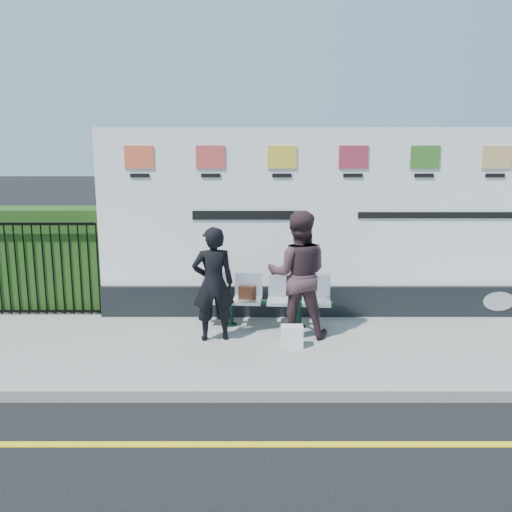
{
  "coord_description": "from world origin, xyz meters",
  "views": [
    {
      "loc": [
        -1.0,
        -5.11,
        2.96
      ],
      "look_at": [
        -1.0,
        3.12,
        1.25
      ],
      "focal_mm": 40.0,
      "sensor_mm": 36.0,
      "label": 1
    }
  ],
  "objects": [
    {
      "name": "woman_left",
      "position": [
        -1.6,
        2.69,
        0.94
      ],
      "size": [
        0.66,
        0.5,
        1.64
      ],
      "primitive_type": "imported",
      "rotation": [
        0.0,
        0.0,
        3.33
      ],
      "color": "black",
      "rests_on": "pavement"
    },
    {
      "name": "yellow_line",
      "position": [
        0.0,
        0.0,
        0.0
      ],
      "size": [
        14.0,
        0.1,
        0.01
      ],
      "primitive_type": "cube",
      "color": "yellow",
      "rests_on": "ground"
    },
    {
      "name": "pavement",
      "position": [
        0.0,
        2.5,
        0.06
      ],
      "size": [
        14.0,
        3.0,
        0.12
      ],
      "primitive_type": "cube",
      "color": "gray",
      "rests_on": "ground"
    },
    {
      "name": "carrier_bag_white",
      "position": [
        -0.5,
        2.37,
        0.27
      ],
      "size": [
        0.3,
        0.18,
        0.3
      ],
      "primitive_type": "cube",
      "color": "silver",
      "rests_on": "pavement"
    },
    {
      "name": "bench",
      "position": [
        -0.87,
        3.26,
        0.33
      ],
      "size": [
        2.04,
        0.69,
        0.43
      ],
      "primitive_type": null,
      "rotation": [
        0.0,
        0.0,
        -0.08
      ],
      "color": "silver",
      "rests_on": "pavement"
    },
    {
      "name": "handbag_brown",
      "position": [
        -1.13,
        3.28,
        0.65
      ],
      "size": [
        0.28,
        0.16,
        0.2
      ],
      "primitive_type": "cube",
      "rotation": [
        0.0,
        0.0,
        -0.21
      ],
      "color": "black",
      "rests_on": "bench"
    },
    {
      "name": "railing",
      "position": [
        -4.58,
        3.85,
        0.89
      ],
      "size": [
        2.05,
        0.06,
        1.54
      ],
      "primitive_type": null,
      "color": "black",
      "rests_on": "pavement"
    },
    {
      "name": "billboard",
      "position": [
        0.5,
        3.85,
        1.42
      ],
      "size": [
        8.0,
        0.3,
        3.0
      ],
      "color": "black",
      "rests_on": "pavement"
    },
    {
      "name": "ground",
      "position": [
        0.0,
        0.0,
        0.0
      ],
      "size": [
        80.0,
        80.0,
        0.0
      ],
      "primitive_type": "plane",
      "color": "black"
    },
    {
      "name": "kerb",
      "position": [
        0.0,
        1.0,
        0.07
      ],
      "size": [
        14.0,
        0.18,
        0.14
      ],
      "primitive_type": "cube",
      "color": "gray",
      "rests_on": "ground"
    },
    {
      "name": "hedge",
      "position": [
        -4.58,
        4.3,
        0.97
      ],
      "size": [
        2.35,
        0.7,
        1.7
      ],
      "primitive_type": "cube",
      "color": "#224514",
      "rests_on": "pavement"
    },
    {
      "name": "woman_right",
      "position": [
        -0.4,
        2.84,
        1.04
      ],
      "size": [
        0.94,
        0.75,
        1.84
      ],
      "primitive_type": "imported",
      "rotation": [
        0.0,
        0.0,
        3.08
      ],
      "color": "#3D272C",
      "rests_on": "pavement"
    }
  ]
}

